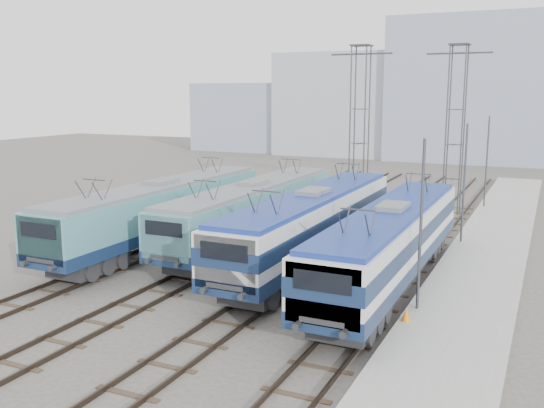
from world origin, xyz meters
The scene contains 15 objects.
ground centered at (0.00, 0.00, 0.00)m, with size 160.00×160.00×0.00m, color #514C47.
platform centered at (10.20, 8.00, 0.15)m, with size 4.00×70.00×0.30m, color #9E9E99.
locomotive_far_left centered at (-6.75, 6.43, 2.25)m, with size 2.86×18.09×3.40m.
locomotive_center_left centered at (-2.25, 8.97, 2.19)m, with size 2.78×17.55×3.30m.
locomotive_center_right centered at (2.25, 6.74, 2.32)m, with size 2.88×18.22×3.43m.
locomotive_far_right centered at (6.75, 4.84, 2.28)m, with size 2.82×17.82×3.35m.
catenary_tower_west centered at (0.00, 22.00, 6.64)m, with size 4.50×1.20×12.00m.
catenary_tower_east centered at (6.50, 24.00, 6.64)m, with size 4.50×1.20×12.00m.
mast_front centered at (8.60, 2.00, 3.50)m, with size 0.12×0.12×7.00m, color #3F4247.
mast_mid centered at (8.60, 14.00, 3.50)m, with size 0.12×0.12×7.00m, color #3F4247.
mast_rear centered at (8.60, 26.00, 3.50)m, with size 0.12×0.12×7.00m, color #3F4247.
safety_cone centered at (8.50, 0.45, 0.55)m, with size 0.34×0.34×0.49m, color orange.
building_west centered at (-14.00, 62.00, 7.00)m, with size 18.00×12.00×14.00m, color #9FA9B1.
building_center centered at (4.00, 62.00, 9.00)m, with size 22.00×14.00×18.00m, color #8C97AE.
building_far_west centered at (-30.00, 62.00, 5.00)m, with size 14.00×10.00×10.00m, color #8C97AE.
Camera 1 is at (13.02, -21.08, 8.71)m, focal length 40.00 mm.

